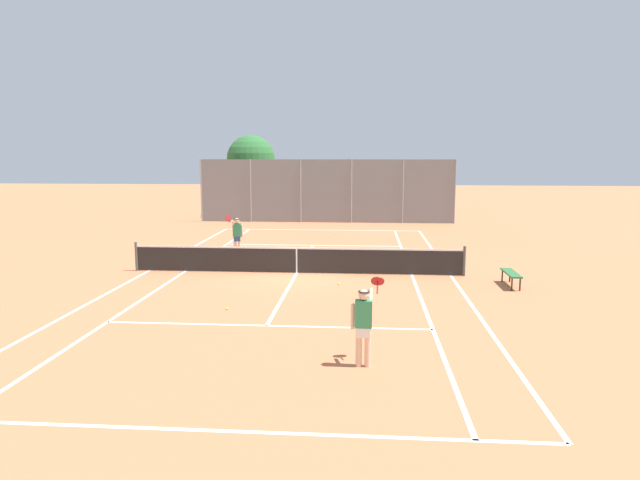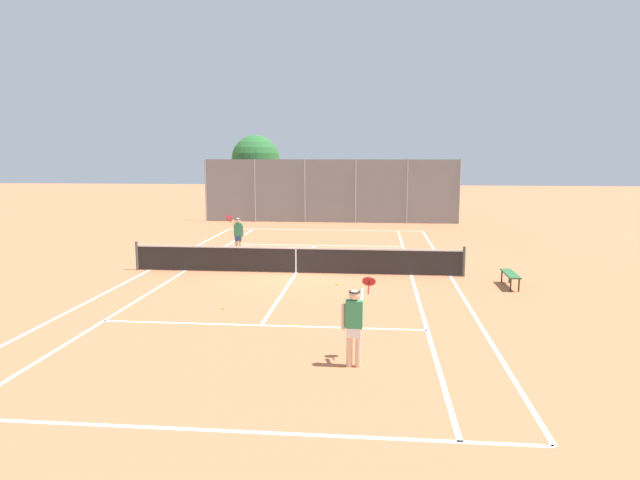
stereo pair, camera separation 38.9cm
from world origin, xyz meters
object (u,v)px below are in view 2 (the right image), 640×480
player_far_left (238,234)px  tree_behind_left (257,161)px  courtside_bench (510,275)px  loose_tennis_ball_2 (223,308)px  tennis_net (296,259)px  loose_tennis_ball_0 (337,284)px  loose_tennis_ball_1 (338,239)px  player_near_side (354,322)px

player_far_left → tree_behind_left: tree_behind_left is taller
courtside_bench → loose_tennis_ball_2: bearing=-157.5°
tennis_net → courtside_bench: size_ratio=8.00×
loose_tennis_ball_0 → courtside_bench: bearing=2.3°
loose_tennis_ball_1 → tree_behind_left: size_ratio=0.01×
player_far_left → courtside_bench: (10.15, -4.92, -0.52)m
loose_tennis_ball_1 → tree_behind_left: bearing=120.5°
loose_tennis_ball_1 → loose_tennis_ball_2: size_ratio=1.00×
tennis_net → loose_tennis_ball_0: (1.60, -1.71, -0.48)m
loose_tennis_ball_0 → loose_tennis_ball_1: (-0.62, 9.93, 0.00)m
player_near_side → tree_behind_left: size_ratio=0.32×
loose_tennis_ball_0 → tree_behind_left: 22.04m
player_near_side → courtside_bench: (4.78, 7.48, -0.52)m
player_near_side → tree_behind_left: bearing=105.5°
player_near_side → loose_tennis_ball_2: bearing=133.8°
loose_tennis_ball_0 → tennis_net: bearing=133.1°
player_near_side → loose_tennis_ball_0: player_near_side is taller
player_near_side → tree_behind_left: 29.03m
loose_tennis_ball_2 → courtside_bench: size_ratio=0.04×
loose_tennis_ball_0 → loose_tennis_ball_2: same height
tennis_net → loose_tennis_ball_2: size_ratio=181.82×
loose_tennis_ball_2 → tree_behind_left: tree_behind_left is taller
player_near_side → tree_behind_left: tree_behind_left is taller
player_far_left → tree_behind_left: bearing=98.7°
tennis_net → loose_tennis_ball_1: (0.98, 8.22, -0.48)m
courtside_bench → tree_behind_left: 24.14m
tennis_net → player_near_side: 9.30m
player_near_side → tennis_net: bearing=105.2°
player_near_side → loose_tennis_ball_1: player_near_side is taller
player_far_left → loose_tennis_ball_0: bearing=-48.5°
loose_tennis_ball_0 → loose_tennis_ball_1: size_ratio=1.00×
loose_tennis_ball_1 → courtside_bench: courtside_bench is taller
tennis_net → player_near_side: (2.43, -8.96, 0.42)m
loose_tennis_ball_0 → loose_tennis_ball_2: 4.44m
tennis_net → tree_behind_left: (-5.30, 18.87, 3.31)m
player_far_left → tree_behind_left: size_ratio=0.32×
loose_tennis_ball_0 → tree_behind_left: size_ratio=0.01×
player_far_left → courtside_bench: size_ratio=1.18×
tennis_net → loose_tennis_ball_1: size_ratio=181.82×
player_near_side → player_far_left: (-5.38, 12.39, 0.00)m
player_near_side → loose_tennis_ball_1: (-1.45, 17.18, -0.89)m
loose_tennis_ball_2 → loose_tennis_ball_0: bearing=48.5°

